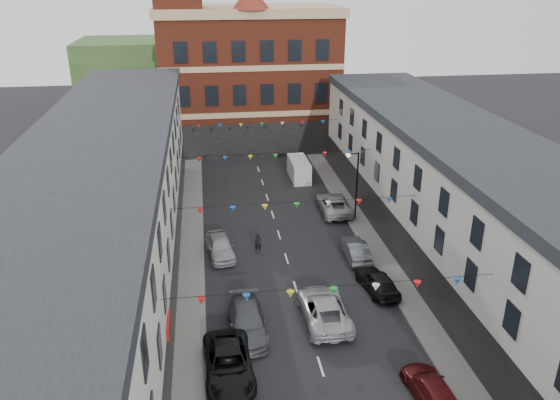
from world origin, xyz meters
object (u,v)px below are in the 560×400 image
car_right_d (378,282)px  car_right_f (334,204)px  white_van (299,169)px  moving_car (324,309)px  street_lamp (354,177)px  car_left_d (247,322)px  car_right_e (355,249)px  car_right_c (431,389)px  car_left_e (220,246)px  car_left_c (228,364)px  pedestrian (258,243)px

car_right_d → car_right_f: car_right_f is taller
white_van → car_right_d: bearing=-86.5°
moving_car → car_right_d: bearing=-147.9°
street_lamp → car_right_d: bearing=-96.7°
car_left_d → white_van: size_ratio=1.13×
car_right_e → moving_car: size_ratio=0.73×
car_right_c → car_left_e: bearing=-63.4°
street_lamp → car_left_c: (-11.44, -18.00, -3.16)m
car_right_c → white_van: size_ratio=0.96×
car_right_e → moving_car: bearing=62.5°
car_right_d → car_right_e: size_ratio=1.01×
car_left_d → pedestrian: size_ratio=3.42×
car_right_c → moving_car: 8.22m
car_right_d → car_right_f: size_ratio=0.77×
car_left_d → car_right_d: (8.84, 3.27, -0.03)m
car_right_c → car_right_e: car_right_e is taller
car_left_e → street_lamp: bearing=15.6°
car_right_f → pedestrian: 9.78m
car_left_c → car_right_e: car_left_c is taller
car_left_d → car_right_e: 11.70m
street_lamp → moving_car: bearing=-111.6°
car_right_f → pedestrian: (-7.33, -6.47, -0.00)m
car_left_d → pedestrian: pedestrian is taller
car_right_d → white_van: white_van is taller
street_lamp → car_right_d: size_ratio=1.42×
street_lamp → car_left_d: 17.95m
car_right_d → white_van: (-1.44, 21.80, 0.29)m
moving_car → car_left_d: bearing=7.4°
car_left_e → car_right_d: car_left_e is taller
street_lamp → car_right_c: size_ratio=1.37×
car_left_c → car_right_e: (9.89, 11.45, -0.06)m
car_right_f → moving_car: (-4.31, -15.66, 0.03)m
car_left_e → car_right_e: (9.80, -1.73, -0.08)m
street_lamp → car_left_d: street_lamp is taller
white_van → pedestrian: (-5.75, -15.25, -0.25)m
car_right_c → car_right_d: (0.41, 9.95, 0.08)m
car_right_d → car_left_e: bearing=-40.1°
car_left_d → pedestrian: bearing=80.1°
street_lamp → moving_car: 15.20m
car_right_d → car_right_e: (-0.23, 4.65, -0.03)m
car_right_d → pedestrian: bearing=-50.0°
street_lamp → pedestrian: size_ratio=3.96×
car_left_c → moving_car: moving_car is taller
car_left_e → car_right_c: bearing=-66.9°
car_left_d → moving_car: 4.72m
car_right_f → pedestrian: size_ratio=3.60×
car_right_f → car_right_c: bearing=89.7°
street_lamp → car_left_d: size_ratio=1.16×
moving_car → car_left_e: bearing=-57.2°
car_left_d → car_left_e: (-1.19, 9.65, 0.01)m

